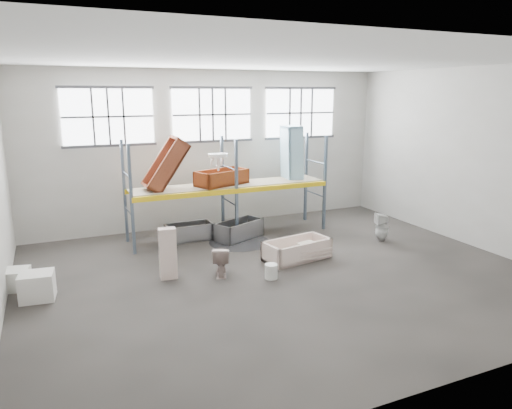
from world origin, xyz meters
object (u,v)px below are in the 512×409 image
bathtub_beige (297,250)px  steel_tub_left (189,232)px  steel_tub_right (239,230)px  toilet_beige (221,260)px  blue_tub_upright (292,153)px  rust_tub_flat (222,177)px  bucket (271,271)px  cistern_tall (168,253)px  toilet_white (382,227)px  carton_near (37,286)px

bathtub_beige → steel_tub_left: bathtub_beige is taller
steel_tub_right → steel_tub_left: bearing=161.4°
toilet_beige → steel_tub_right: (1.49, 2.53, -0.09)m
toilet_beige → blue_tub_upright: (3.58, 3.18, 2.03)m
rust_tub_flat → bucket: rust_tub_flat is taller
bathtub_beige → cistern_tall: 3.43m
toilet_beige → bucket: bearing=165.8°
steel_tub_right → blue_tub_upright: blue_tub_upright is taller
toilet_beige → blue_tub_upright: bearing=-117.8°
rust_tub_flat → toilet_beige: bearing=-110.6°
bathtub_beige → steel_tub_right: (-0.72, 2.29, 0.01)m
bathtub_beige → rust_tub_flat: size_ratio=1.11×
rust_tub_flat → steel_tub_left: bearing=178.6°
toilet_white → steel_tub_right: (-3.77, 1.92, -0.15)m
bucket → bathtub_beige: bearing=37.9°
toilet_beige → cistern_tall: cistern_tall is taller
steel_tub_left → steel_tub_right: 1.50m
steel_tub_left → steel_tub_right: bearing=-18.6°
toilet_beige → carton_near: (-4.03, 0.27, -0.07)m
steel_tub_left → toilet_white: bearing=-24.8°
steel_tub_left → steel_tub_right: size_ratio=0.92×
blue_tub_upright → bucket: bearing=-123.6°
steel_tub_right → carton_near: carton_near is taller
steel_tub_left → bucket: (0.94, -3.70, -0.07)m
steel_tub_left → rust_tub_flat: (1.05, -0.03, 1.57)m
bathtub_beige → carton_near: bearing=170.3°
steel_tub_left → carton_near: 4.93m
bathtub_beige → bucket: size_ratio=5.00×
bathtub_beige → carton_near: 6.24m
cistern_tall → rust_tub_flat: 3.75m
bathtub_beige → rust_tub_flat: 3.34m
toilet_beige → cistern_tall: size_ratio=0.59×
toilet_white → steel_tub_left: toilet_white is taller
bathtub_beige → toilet_beige: (-2.21, -0.24, 0.10)m
toilet_beige → cistern_tall: bearing=6.5°
cistern_tall → steel_tub_left: 3.01m
rust_tub_flat → blue_tub_upright: bearing=4.5°
bathtub_beige → blue_tub_upright: 3.88m
blue_tub_upright → carton_near: bearing=-159.1°
rust_tub_flat → blue_tub_upright: size_ratio=0.91×
toilet_beige → rust_tub_flat: size_ratio=0.46×
cistern_tall → bucket: (2.21, -1.00, -0.44)m
blue_tub_upright → steel_tub_left: bearing=-177.3°
toilet_beige → carton_near: 4.04m
toilet_beige → bathtub_beige: bearing=-153.2°
cistern_tall → blue_tub_upright: (4.78, 2.87, 1.78)m
bathtub_beige → cistern_tall: (-3.41, 0.06, 0.35)m
steel_tub_right → rust_tub_flat: bearing=129.2°
carton_near → steel_tub_left: bearing=33.8°
toilet_white → carton_near: 9.29m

